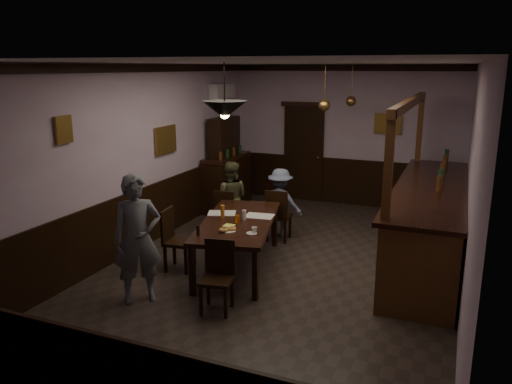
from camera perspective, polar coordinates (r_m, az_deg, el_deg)
The scene contains 31 objects.
room at distance 7.18m, azimuth 3.05°, elevation 2.49°, with size 5.01×8.01×3.01m.
dining_table at distance 7.38m, azimuth -2.03°, elevation -3.71°, with size 1.48×2.37×0.75m.
chair_far_left at distance 8.73m, azimuth -3.40°, elevation -2.30°, with size 0.39×0.39×0.88m.
chair_far_right at distance 8.57m, azimuth 2.49°, elevation -2.44°, with size 0.42×0.42×0.92m.
chair_near at distance 6.23m, azimuth -4.36°, elevation -9.16°, with size 0.45×0.45×0.88m.
chair_side at distance 7.49m, azimuth -9.30°, elevation -5.06°, with size 0.45×0.45×0.93m.
person_standing at distance 6.49m, azimuth -13.38°, elevation -5.26°, with size 0.61×0.40×1.66m, color slate.
person_seated_left at distance 8.93m, azimuth -2.95°, elevation -0.69°, with size 0.65×0.50×1.33m, color #505231.
person_seated_right at distance 8.80m, azimuth 2.79°, elevation -1.25°, with size 0.79×0.45×1.22m, color slate.
newspaper_left at distance 7.70m, azimuth -3.92°, elevation -2.42°, with size 0.42×0.30×0.01m, color silver.
newspaper_right at distance 7.54m, azimuth 0.41°, elevation -2.76°, with size 0.42×0.30×0.01m, color silver.
napkin at distance 7.12m, azimuth -3.12°, elevation -3.83°, with size 0.15×0.15×0.00m, color #DBE554.
saucer at distance 6.77m, azimuth -0.50°, elevation -4.74°, with size 0.15×0.15×0.01m, color white.
coffee_cup at distance 6.78m, azimuth -0.19°, elevation -4.32°, with size 0.08×0.08×0.07m, color white.
pastry_plate at distance 6.87m, azimuth -3.22°, elevation -4.45°, with size 0.22×0.22×0.01m, color white.
pastry_ring_a at distance 6.82m, azimuth -3.74°, elevation -4.35°, with size 0.13×0.13×0.04m, color #C68C47.
pastry_ring_b at distance 6.88m, azimuth -2.81°, elevation -4.19°, with size 0.13×0.13×0.04m, color #C68C47.
soda_can at distance 7.20m, azimuth -2.17°, elevation -3.12°, with size 0.07×0.07×0.12m, color orange.
beer_glass at distance 7.44m, azimuth -3.85°, elevation -2.25°, with size 0.06×0.06×0.20m, color #BF721E.
water_glass at distance 7.34m, azimuth -1.35°, elevation -2.65°, with size 0.06×0.06×0.15m, color silver.
pepper_mill at distance 6.72m, azimuth -6.64°, elevation -4.39°, with size 0.04×0.04×0.14m, color black.
sideboard at distance 10.60m, azimuth -3.42°, elevation 2.28°, with size 0.52×1.46×1.93m.
bar_counter at distance 8.18m, azimuth 19.18°, elevation -3.14°, with size 1.03×4.44×2.49m.
door_back at distance 11.23m, azimuth 5.45°, elevation 4.35°, with size 0.90×0.06×2.10m, color black.
ac_unit at distance 10.65m, azimuth -3.89°, elevation 11.43°, with size 0.20×0.85×0.30m.
picture_left_small at distance 7.00m, azimuth -21.12°, elevation 6.67°, with size 0.04×0.28×0.36m.
picture_left_large at distance 8.93m, azimuth -10.28°, elevation 5.89°, with size 0.04×0.62×0.48m.
picture_back at distance 10.75m, azimuth 14.84°, elevation 7.55°, with size 0.55×0.04×0.42m.
pendant_iron at distance 6.26m, azimuth -3.60°, elevation 9.35°, with size 0.56×0.56×0.68m.
pendant_brass_mid at distance 8.78m, azimuth 7.81°, elevation 9.78°, with size 0.20×0.20×0.81m.
pendant_brass_far at distance 9.93m, azimuth 10.81°, elevation 10.15°, with size 0.20×0.20×0.81m.
Camera 1 is at (2.34, -6.63, 2.94)m, focal length 35.00 mm.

